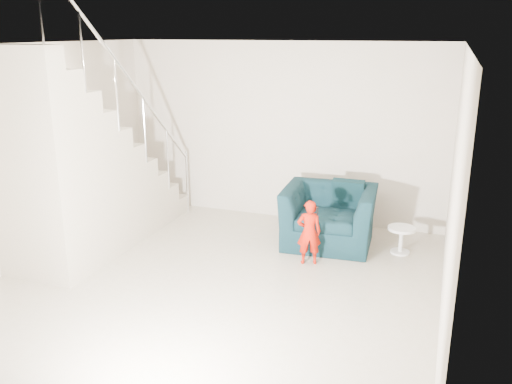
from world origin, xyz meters
TOP-DOWN VIEW (x-y plane):
  - floor at (0.00, 0.00)m, footprint 5.50×5.50m
  - ceiling at (0.00, 0.00)m, footprint 5.50×5.50m
  - back_wall at (0.00, 2.75)m, footprint 5.00×0.00m
  - front_wall at (0.00, -2.75)m, footprint 5.00×0.00m
  - left_wall at (-2.50, 0.00)m, footprint 0.00×5.50m
  - right_wall at (2.50, 0.00)m, footprint 0.00×5.50m
  - armchair at (0.97, 1.87)m, footprint 1.29×1.14m
  - toddler at (0.88, 1.13)m, footprint 0.35×0.29m
  - side_table at (1.95, 1.86)m, footprint 0.36×0.36m
  - staircase at (-2.00, 0.55)m, footprint 1.02×3.03m
  - cushion at (1.16, 2.21)m, footprint 0.45×0.21m
  - throw at (0.45, 1.87)m, footprint 0.05×0.49m
  - phone at (0.99, 1.08)m, footprint 0.03×0.05m

SIDE VIEW (x-z plane):
  - floor at x=0.00m, z-range 0.00..0.00m
  - side_table at x=1.95m, z-range 0.06..0.42m
  - armchair at x=0.97m, z-range 0.00..0.80m
  - toddler at x=0.88m, z-range 0.00..0.83m
  - throw at x=0.45m, z-range 0.23..0.77m
  - cushion at x=1.16m, z-range 0.42..0.86m
  - phone at x=0.99m, z-range 0.68..0.78m
  - staircase at x=-2.00m, z-range -0.86..2.76m
  - left_wall at x=-2.50m, z-range -1.40..4.10m
  - right_wall at x=2.50m, z-range -1.40..4.10m
  - back_wall at x=0.00m, z-range -1.15..3.85m
  - front_wall at x=0.00m, z-range -1.15..3.85m
  - ceiling at x=0.00m, z-range 2.70..2.70m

